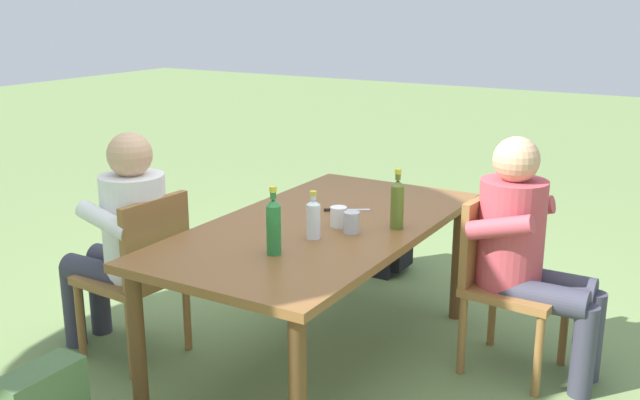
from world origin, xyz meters
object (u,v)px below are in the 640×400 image
Objects in this scene: bottle_green at (274,225)px; cup_white at (339,217)px; bottle_olive at (397,203)px; chair_near_right at (502,274)px; backpack_by_near_side at (388,240)px; table_knife at (343,210)px; person_in_plaid_shirt at (526,246)px; cup_steel at (352,223)px; chair_far_left at (141,269)px; person_in_white_shirt at (124,234)px; dining_table at (320,239)px; bottle_clear at (313,218)px.

bottle_green is 3.07× the size of cup_white.
bottle_olive is 2.98× the size of cup_white.
chair_near_right is 2.99× the size of bottle_olive.
backpack_by_near_side is at bearing 9.51° from bottle_green.
bottle_green reaches higher than bottle_olive.
table_knife is (0.73, 0.06, -0.12)m from bottle_green.
cup_white is at bearing -5.64° from bottle_green.
person_in_plaid_shirt reaches higher than table_knife.
cup_steel is (0.42, -0.15, -0.08)m from bottle_green.
chair_near_right is 0.65m from bottle_olive.
chair_far_left is at bearing 86.71° from bottle_green.
person_in_white_shirt reaches higher than cup_white.
chair_near_right is at bearing -39.21° from bottle_green.
cup_white is (0.43, -1.00, 0.13)m from person_in_white_shirt.
bottle_olive is 2.85× the size of cup_steel.
person_in_plaid_shirt is 0.93m from table_knife.
person_in_plaid_shirt reaches higher than dining_table.
backpack_by_near_side is at bearing 49.06° from chair_near_right.
person_in_plaid_shirt is 4.05× the size of bottle_olive.
bottle_clear is at bearing -75.97° from chair_far_left.
cup_steel reaches higher than dining_table.
chair_far_left is 1.90m from person_in_plaid_shirt.
table_knife is (0.25, 0.11, -0.04)m from cup_white.
person_in_white_shirt is 3.94× the size of bottle_green.
person_in_white_shirt is at bearing 113.54° from bottle_olive.
person_in_plaid_shirt is at bearing -63.31° from chair_far_left.
cup_white is at bearing -3.17° from bottle_clear.
bottle_clear is (-0.63, 0.81, 0.18)m from person_in_plaid_shirt.
backpack_by_near_side is (0.90, 1.04, -0.26)m from chair_near_right.
backpack_by_near_side is at bearing 12.40° from bottle_clear.
bottle_green is at bearing 140.79° from chair_near_right.
bottle_clear is 2.19× the size of cup_steel.
bottle_clear is 0.75× the size of bottle_green.
cup_steel is 0.37m from table_knife.
bottle_green is (-0.90, 0.85, 0.21)m from person_in_plaid_shirt.
backpack_by_near_side is at bearing 12.55° from table_knife.
bottle_olive is at bearing 118.62° from person_in_plaid_shirt.
dining_table is 19.19× the size of cup_white.
chair_near_right is at bearing -61.51° from dining_table.
table_knife is at bearing 34.80° from cup_steel.
bottle_olive is (-0.30, 0.44, 0.37)m from chair_near_right.
chair_far_left is at bearing 104.03° from bottle_clear.
bottle_olive is at bearing -70.69° from dining_table.
dining_table is at bearing 76.04° from cup_steel.
dining_table reaches higher than backpack_by_near_side.
cup_white is 0.28m from table_knife.
bottle_olive reaches higher than backpack_by_near_side.
backpack_by_near_side is at bearing -20.31° from person_in_white_shirt.
bottle_olive is (-0.30, 0.55, 0.21)m from person_in_plaid_shirt.
cup_steel is 0.12m from cup_white.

